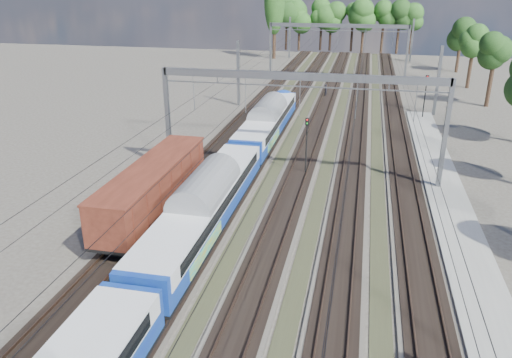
% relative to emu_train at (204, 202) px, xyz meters
% --- Properties ---
extents(track_bed, '(21.00, 130.00, 0.34)m').
position_rel_emu_train_xyz_m(track_bed, '(4.50, 26.81, -2.48)').
color(track_bed, '#47423A').
rests_on(track_bed, ground).
extents(platform, '(3.00, 70.00, 0.30)m').
position_rel_emu_train_xyz_m(platform, '(16.50, 1.81, -2.43)').
color(platform, gray).
rests_on(platform, ground).
extents(catenary, '(25.65, 130.00, 9.00)m').
position_rel_emu_train_xyz_m(catenary, '(4.83, 34.50, 3.82)').
color(catenary, slate).
rests_on(catenary, ground).
extents(tree_belt, '(40.52, 98.88, 12.31)m').
position_rel_emu_train_xyz_m(tree_belt, '(9.35, 76.81, 5.47)').
color(tree_belt, black).
rests_on(tree_belt, ground).
extents(poplar, '(4.40, 4.40, 19.04)m').
position_rel_emu_train_xyz_m(poplar, '(-10.00, 79.81, 9.30)').
color(poplar, black).
rests_on(poplar, ground).
extents(emu_train, '(3.00, 63.50, 4.39)m').
position_rel_emu_train_xyz_m(emu_train, '(0.00, 0.00, 0.00)').
color(emu_train, black).
rests_on(emu_train, ground).
extents(freight_boxcar, '(2.98, 14.36, 3.70)m').
position_rel_emu_train_xyz_m(freight_boxcar, '(-4.50, 2.41, -0.32)').
color(freight_boxcar, black).
rests_on(freight_boxcar, ground).
extents(worker, '(0.51, 0.72, 1.85)m').
position_rel_emu_train_xyz_m(worker, '(4.15, 44.12, -1.66)').
color(worker, black).
rests_on(worker, ground).
extents(signal_near, '(0.33, 0.30, 5.06)m').
position_rel_emu_train_xyz_m(signal_near, '(5.07, 12.87, 0.62)').
color(signal_near, black).
rests_on(signal_near, ground).
extents(signal_far, '(0.38, 0.36, 5.36)m').
position_rel_emu_train_xyz_m(signal_far, '(16.72, 34.29, 0.81)').
color(signal_far, black).
rests_on(signal_far, ground).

